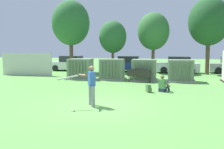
{
  "coord_description": "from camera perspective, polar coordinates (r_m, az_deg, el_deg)",
  "views": [
    {
      "loc": [
        2.83,
        -10.66,
        2.52
      ],
      "look_at": [
        -0.1,
        3.5,
        1.0
      ],
      "focal_mm": 41.34,
      "sensor_mm": 36.0,
      "label": 1
    }
  ],
  "objects": [
    {
      "name": "transformer_mid_west",
      "position": [
        20.26,
        0.01,
        1.1
      ],
      "size": [
        2.1,
        1.7,
        1.62
      ],
      "color": "#9E9B93",
      "rests_on": "ground"
    },
    {
      "name": "fence_panel",
      "position": [
        24.48,
        -18.32,
        2.14
      ],
      "size": [
        4.8,
        0.12,
        2.0
      ],
      "primitive_type": "cube",
      "color": "beige",
      "rests_on": "ground"
    },
    {
      "name": "ground_plane",
      "position": [
        11.31,
        -3.11,
        -6.88
      ],
      "size": [
        96.0,
        96.0,
        0.0
      ],
      "primitive_type": "plane",
      "color": "#5B9947"
    },
    {
      "name": "backpack",
      "position": [
        14.68,
        8.08,
        -3.1
      ],
      "size": [
        0.36,
        0.38,
        0.44
      ],
      "color": "#4C723F",
      "rests_on": "ground"
    },
    {
      "name": "tree_center_right",
      "position": [
        26.23,
        9.15,
        9.39
      ],
      "size": [
        3.13,
        3.13,
        5.98
      ],
      "color": "brown",
      "rests_on": "ground"
    },
    {
      "name": "tree_center_left",
      "position": [
        26.02,
        0.18,
        8.31
      ],
      "size": [
        2.72,
        2.72,
        5.2
      ],
      "color": "brown",
      "rests_on": "ground"
    },
    {
      "name": "park_bench",
      "position": [
        18.77,
        6.05,
        -0.1
      ],
      "size": [
        1.84,
        0.77,
        0.92
      ],
      "color": "#2D2823",
      "rests_on": "ground"
    },
    {
      "name": "tree_right",
      "position": [
        25.75,
        20.63,
        10.86
      ],
      "size": [
        3.72,
        3.72,
        7.1
      ],
      "color": "brown",
      "rests_on": "ground"
    },
    {
      "name": "transformer_mid_east",
      "position": [
        19.74,
        7.1,
        0.93
      ],
      "size": [
        2.1,
        1.7,
        1.62
      ],
      "color": "#9E9B93",
      "rests_on": "ground"
    },
    {
      "name": "transformer_west",
      "position": [
        20.78,
        -7.01,
        1.18
      ],
      "size": [
        2.1,
        1.7,
        1.62
      ],
      "color": "#9E9B93",
      "rests_on": "ground"
    },
    {
      "name": "transformer_east",
      "position": [
        19.72,
        14.93,
        0.76
      ],
      "size": [
        2.1,
        1.7,
        1.62
      ],
      "color": "#9E9B93",
      "rests_on": "ground"
    },
    {
      "name": "parked_car_left_of_center",
      "position": [
        27.2,
        3.48,
        2.27
      ],
      "size": [
        4.22,
        1.96,
        1.62
      ],
      "color": "navy",
      "rests_on": "ground"
    },
    {
      "name": "batter",
      "position": [
        11.11,
        -4.81,
        -2.01
      ],
      "size": [
        1.5,
        1.06,
        1.74
      ],
      "color": "gray",
      "rests_on": "ground"
    },
    {
      "name": "seated_spectator",
      "position": [
        15.01,
        11.26,
        -2.33
      ],
      "size": [
        0.69,
        0.78,
        0.96
      ],
      "color": "#282D4C",
      "rests_on": "ground"
    },
    {
      "name": "parked_car_leftmost",
      "position": [
        28.26,
        -9.22,
        2.34
      ],
      "size": [
        4.37,
        2.27,
        1.62
      ],
      "color": "silver",
      "rests_on": "ground"
    },
    {
      "name": "parked_car_right_of_center",
      "position": [
        26.49,
        14.28,
        1.99
      ],
      "size": [
        4.22,
        1.96,
        1.62
      ],
      "color": "silver",
      "rests_on": "ground"
    },
    {
      "name": "sports_ball",
      "position": [
        10.38,
        -8.47,
        -7.86
      ],
      "size": [
        0.09,
        0.09,
        0.09
      ],
      "primitive_type": "sphere",
      "color": "white",
      "rests_on": "ground"
    },
    {
      "name": "tree_left",
      "position": [
        26.66,
        -9.1,
        11.15
      ],
      "size": [
        3.77,
        3.77,
        7.21
      ],
      "color": "brown",
      "rests_on": "ground"
    }
  ]
}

